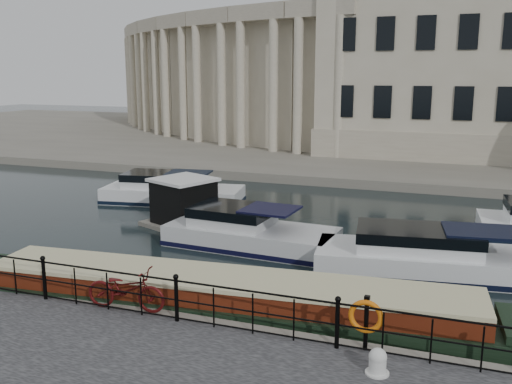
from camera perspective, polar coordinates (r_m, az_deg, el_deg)
ground_plane at (r=16.62m, az=-4.11°, el=-11.41°), size 160.00×160.00×0.00m
far_bank at (r=53.61m, az=13.47°, el=4.88°), size 120.00×42.00×0.55m
railing at (r=14.30m, az=-7.97°, el=-10.27°), size 24.14×0.14×1.22m
civic_building at (r=49.12m, az=12.03°, el=12.24°), size 53.55×31.84×16.85m
bicycle at (r=15.20m, az=-12.88°, el=-9.44°), size 2.21×0.94×1.13m
mooring_bollard at (r=12.32m, az=12.07°, el=-16.27°), size 0.49×0.49×0.56m
life_ring_post at (r=12.93m, az=10.93°, el=-12.20°), size 0.77×0.20×1.26m
narrowboat at (r=15.80m, az=-3.32°, el=-11.23°), size 17.01×3.74×1.61m
harbour_hut at (r=24.79m, az=-7.22°, el=-1.26°), size 3.90×3.62×2.19m
cabin_cruisers at (r=23.19m, az=8.78°, el=-3.73°), size 25.03×10.13×1.99m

